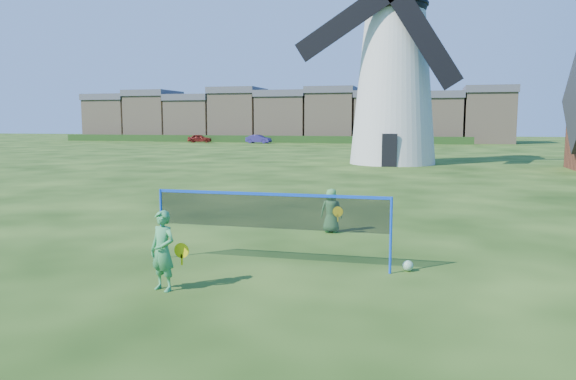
# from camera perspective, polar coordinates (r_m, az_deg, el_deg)

# --- Properties ---
(ground) EXTENTS (220.00, 220.00, 0.00)m
(ground) POSITION_cam_1_polar(r_m,az_deg,el_deg) (12.15, -1.51, -7.29)
(ground) COLOR black
(ground) RESTS_ON ground
(windmill) EXTENTS (13.40, 6.09, 18.44)m
(windmill) POSITION_cam_1_polar(r_m,az_deg,el_deg) (40.59, 10.94, 11.75)
(windmill) COLOR silver
(windmill) RESTS_ON ground
(badminton_net) EXTENTS (5.05, 0.05, 1.55)m
(badminton_net) POSITION_cam_1_polar(r_m,az_deg,el_deg) (11.49, -1.89, -2.31)
(badminton_net) COLOR blue
(badminton_net) RESTS_ON ground
(player_girl) EXTENTS (0.73, 0.49, 1.45)m
(player_girl) POSITION_cam_1_polar(r_m,az_deg,el_deg) (10.13, -12.84, -6.17)
(player_girl) COLOR #3C9856
(player_girl) RESTS_ON ground
(player_boy) EXTENTS (0.67, 0.45, 1.21)m
(player_boy) POSITION_cam_1_polar(r_m,az_deg,el_deg) (15.08, 4.51, -2.14)
(player_boy) COLOR #448E46
(player_boy) RESTS_ON ground
(play_ball) EXTENTS (0.22, 0.22, 0.22)m
(play_ball) POSITION_cam_1_polar(r_m,az_deg,el_deg) (11.53, 12.32, -7.68)
(play_ball) COLOR green
(play_ball) RESTS_ON ground
(terraced_houses) EXTENTS (66.84, 8.40, 8.31)m
(terraced_houses) POSITION_cam_1_polar(r_m,az_deg,el_deg) (86.18, -0.42, 7.69)
(terraced_houses) COLOR tan
(terraced_houses) RESTS_ON ground
(hedge) EXTENTS (62.00, 0.80, 1.00)m
(hedge) POSITION_cam_1_polar(r_m,az_deg,el_deg) (81.37, -3.69, 5.30)
(hedge) COLOR #193814
(hedge) RESTS_ON ground
(car_left) EXTENTS (3.73, 2.25, 1.19)m
(car_left) POSITION_cam_1_polar(r_m,az_deg,el_deg) (81.79, -9.14, 5.30)
(car_left) COLOR maroon
(car_left) RESTS_ON ground
(car_right) EXTENTS (3.71, 1.64, 1.18)m
(car_right) POSITION_cam_1_polar(r_m,az_deg,el_deg) (77.89, -3.07, 5.30)
(car_right) COLOR navy
(car_right) RESTS_ON ground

